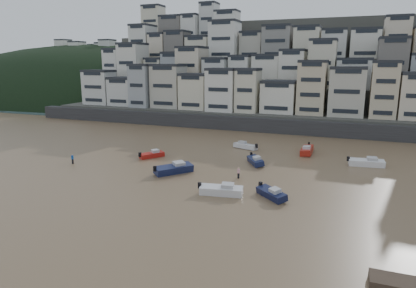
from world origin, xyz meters
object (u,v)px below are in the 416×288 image
at_px(boat_i, 307,149).
at_px(person_blue, 72,159).
at_px(boat_b, 271,192).
at_px(boat_f, 152,154).
at_px(boat_a, 221,189).
at_px(boat_c, 174,168).
at_px(boat_g, 367,161).
at_px(person_pink, 239,173).
at_px(boat_h, 246,145).
at_px(boat_e, 255,160).

bearing_deg(boat_i, person_blue, -59.13).
distance_m(boat_b, boat_f, 27.79).
xyz_separation_m(boat_a, boat_i, (7.84, 27.30, 0.05)).
distance_m(boat_c, boat_b, 17.42).
distance_m(boat_i, boat_g, 11.71).
bearing_deg(boat_g, person_pink, -149.28).
bearing_deg(boat_c, boat_h, 21.52).
distance_m(boat_i, person_pink, 21.11).
bearing_deg(boat_a, boat_b, 2.03).
height_order(boat_c, boat_h, boat_c).
bearing_deg(person_blue, person_pink, 5.19).
relative_size(boat_e, person_blue, 3.16).
bearing_deg(person_pink, boat_c, -173.11).
height_order(boat_f, boat_h, boat_h).
relative_size(boat_i, boat_g, 1.06).
distance_m(boat_c, boat_h, 21.35).
relative_size(boat_a, boat_i, 0.94).
bearing_deg(boat_g, boat_f, -174.91).
xyz_separation_m(boat_b, person_blue, (-35.38, 3.73, 0.14)).
height_order(boat_e, person_blue, person_blue).
xyz_separation_m(boat_a, boat_b, (6.42, 1.30, -0.12)).
xyz_separation_m(person_blue, person_pink, (29.02, 2.64, 0.00)).
relative_size(boat_g, person_pink, 3.57).
bearing_deg(boat_i, boat_a, -16.33).
distance_m(boat_i, boat_h, 12.10).
xyz_separation_m(boat_a, boat_h, (-4.25, 26.92, -0.09)).
height_order(boat_b, person_blue, person_blue).
height_order(boat_a, person_blue, person_blue).
height_order(boat_i, boat_g, boat_i).
bearing_deg(person_blue, boat_f, 39.75).
bearing_deg(boat_f, boat_i, -29.05).
height_order(boat_f, boat_g, boat_g).
relative_size(boat_a, boat_f, 1.24).
relative_size(boat_b, boat_f, 1.06).
bearing_deg(boat_g, boat_i, 145.35).
bearing_deg(boat_i, boat_g, 62.45).
bearing_deg(boat_a, boat_f, 133.68).
bearing_deg(person_blue, boat_b, -6.02).
height_order(boat_a, boat_h, boat_a).
xyz_separation_m(boat_a, boat_c, (-10.22, 6.43, 0.08)).
bearing_deg(boat_e, boat_b, -9.68).
xyz_separation_m(boat_c, person_blue, (-18.74, -1.39, -0.05)).
height_order(person_blue, person_pink, same).
xyz_separation_m(boat_c, boat_h, (5.97, 20.49, -0.17)).
height_order(boat_c, boat_e, boat_c).
distance_m(boat_f, person_blue, 13.74).
relative_size(boat_h, boat_e, 1.01).
relative_size(boat_i, person_blue, 3.80).
bearing_deg(person_pink, boat_a, -90.48).
bearing_deg(boat_b, boat_g, 102.72).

